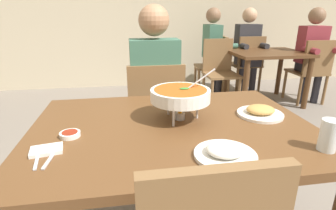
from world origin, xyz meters
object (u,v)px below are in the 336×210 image
diner_main (154,82)px  chair_bg_right (216,62)px  patron_bg_middle (248,46)px  dining_table_main (173,142)px  patron_bg_left (313,50)px  patron_bg_right (214,47)px  chair_diner_main (155,111)px  drink_glass (328,137)px  rice_plate (225,152)px  appetizer_plate (260,112)px  curry_bowl (180,95)px  sauce_dish (70,134)px  dining_table_far (266,61)px  chair_bg_middle (247,61)px  chair_bg_corner (220,68)px  chair_bg_left (312,68)px

diner_main → chair_bg_right: (1.18, 1.95, -0.24)m
chair_bg_right → patron_bg_middle: bearing=1.0°
dining_table_main → patron_bg_left: 3.22m
patron_bg_right → patron_bg_middle: bearing=0.0°
chair_diner_main → drink_glass: 1.29m
rice_plate → appetizer_plate: same height
dining_table_main → appetizer_plate: size_ratio=5.68×
drink_glass → curry_bowl: bearing=141.6°
appetizer_plate → sauce_dish: size_ratio=2.67×
dining_table_far → chair_bg_middle: chair_bg_middle is taller
dining_table_far → diner_main: bearing=-140.5°
dining_table_main → appetizer_plate: 0.50m
chair_bg_right → patron_bg_middle: patron_bg_middle is taller
dining_table_main → chair_diner_main: size_ratio=1.51×
patron_bg_left → chair_bg_right: bearing=154.0°
patron_bg_left → chair_bg_middle: bearing=139.2°
diner_main → patron_bg_right: bearing=59.8°
dining_table_main → drink_glass: bearing=-31.4°
chair_bg_corner → appetizer_plate: bearing=-104.8°
chair_bg_right → patron_bg_right: size_ratio=0.69×
chair_diner_main → chair_bg_left: same height
drink_glass → chair_bg_left: (1.78, 2.43, -0.28)m
appetizer_plate → chair_bg_left: chair_bg_left is taller
appetizer_plate → chair_bg_corner: (0.60, 2.26, -0.25)m
chair_bg_right → patron_bg_right: patron_bg_right is taller
chair_diner_main → patron_bg_middle: size_ratio=0.69×
drink_glass → chair_bg_middle: bearing=69.8°
dining_table_far → chair_bg_middle: 0.53m
appetizer_plate → sauce_dish: bearing=-174.0°
diner_main → drink_glass: (0.56, -1.15, 0.05)m
patron_bg_middle → chair_bg_left: bearing=-45.9°
patron_bg_middle → chair_diner_main: bearing=-130.3°
rice_plate → chair_bg_middle: size_ratio=0.27×
patron_bg_left → patron_bg_middle: (-0.68, 0.59, 0.00)m
chair_bg_left → chair_bg_corner: (-1.26, 0.22, 0.00)m
sauce_dish → chair_bg_corner: (1.55, 2.36, -0.24)m
diner_main → dining_table_far: diner_main is taller
chair_bg_corner → chair_bg_left: bearing=-9.8°
diner_main → sauce_dish: 0.98m
dining_table_main → curry_bowl: curry_bowl is taller
chair_bg_corner → patron_bg_middle: (0.61, 0.46, 0.24)m
curry_bowl → patron_bg_right: patron_bg_right is taller
chair_diner_main → appetizer_plate: bearing=-56.6°
patron_bg_left → dining_table_main: bearing=-137.5°
appetizer_plate → dining_table_far: bearing=60.3°
rice_plate → chair_bg_left: bearing=47.8°
chair_diner_main → dining_table_far: size_ratio=0.90×
chair_bg_corner → chair_bg_right: bearing=77.8°
patron_bg_left → patron_bg_middle: size_ratio=1.00×
chair_bg_left → chair_bg_corner: same height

